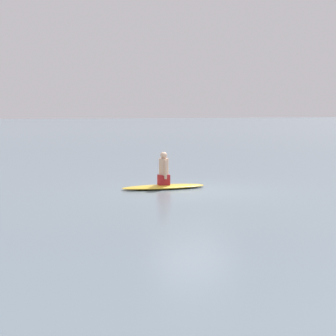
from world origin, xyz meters
The scene contains 3 objects.
ground_plane centered at (0.00, 0.00, 0.00)m, with size 400.00×400.00×0.00m, color slate.
surfboard centered at (0.75, 0.65, 0.06)m, with size 2.78×0.79×0.13m, color gold.
person_paddler centered at (0.75, 0.65, 0.61)m, with size 0.47×0.39×1.06m.
Camera 1 is at (-14.92, 8.44, 2.45)m, focal length 58.57 mm.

